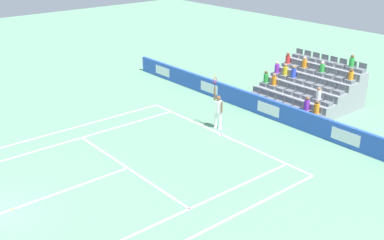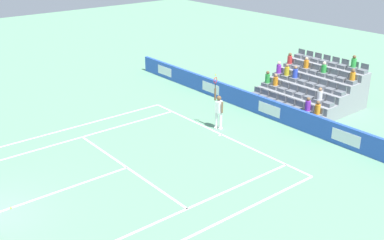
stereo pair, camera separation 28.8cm
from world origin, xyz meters
The scene contains 12 objects.
line_baseline centered at (0.00, -11.89, 0.00)m, with size 10.97×0.10×0.01m, color white.
line_service centered at (0.00, -6.40, 0.00)m, with size 8.23×0.10×0.01m, color white.
line_centre_service centered at (0.00, -3.20, 0.00)m, with size 0.10×6.40×0.01m, color white.
line_singles_sideline_left centered at (4.12, -5.95, 0.00)m, with size 0.10×11.89×0.01m, color white.
line_singles_sideline_right centered at (-4.12, -5.95, 0.00)m, with size 0.10×11.89×0.01m, color white.
line_doubles_sideline_left centered at (5.49, -5.95, 0.00)m, with size 0.10×11.89×0.01m, color white.
line_doubles_sideline_right centered at (-5.49, -5.95, 0.00)m, with size 0.10×11.89×0.01m, color white.
line_centre_mark centered at (0.00, -11.79, 0.00)m, with size 0.10×0.20×0.01m, color white.
sponsor_barrier centered at (0.00, -15.40, 0.52)m, with size 23.63×0.22×1.03m.
tennis_player centered at (0.68, -12.25, 0.99)m, with size 0.54×0.42×2.85m.
stadium_stand centered at (0.00, -18.96, 0.82)m, with size 4.96×4.75×2.98m.
loose_tennis_ball centered at (-0.05, -1.42, 0.03)m, with size 0.07×0.07×0.07m, color #D1E533.
Camera 1 is at (-15.41, 2.95, 9.47)m, focal length 44.12 mm.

